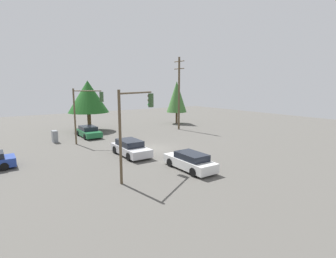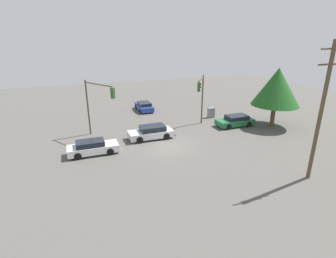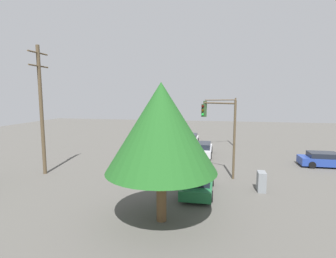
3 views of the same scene
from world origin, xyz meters
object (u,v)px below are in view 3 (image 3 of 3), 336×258
Objects in this scene: sedan_blue at (325,160)px; traffic_signal_main at (223,113)px; sedan_silver at (202,149)px; sedan_white at (191,139)px; traffic_signal_cross at (221,125)px; electrical_cabinet at (261,182)px; sedan_green at (198,183)px.

sedan_blue is 0.71× the size of traffic_signal_main.
sedan_silver is (2.28, 11.06, 0.06)m from sedan_blue.
sedan_white is 0.77× the size of traffic_signal_cross.
sedan_white is 5.49m from traffic_signal_main.
sedan_blue is 9.95m from electrical_cabinet.
traffic_signal_main is 1.01× the size of traffic_signal_cross.
sedan_white reaches higher than electrical_cabinet.
electrical_cabinet is at bearing 14.02° from sedan_green.
traffic_signal_cross is at bearing -64.22° from sedan_blue.
traffic_signal_main is (5.06, -2.13, 3.51)m from sedan_silver.
sedan_white is at bearing 97.55° from sedan_green.
traffic_signal_cross is 5.31m from electrical_cabinet.
traffic_signal_cross is at bearing 70.59° from sedan_green.
sedan_white is 15.50m from sedan_blue.
sedan_green is at bearing -51.33° from sedan_blue.
sedan_silver reaches higher than sedan_white.
sedan_white is 3.47× the size of electrical_cabinet.
traffic_signal_main is at bearing 67.14° from sedan_silver.
electrical_cabinet is (-14.85, -2.39, -3.54)m from traffic_signal_main.
electrical_cabinet is at bearing 111.75° from sedan_white.
sedan_white is 6.53m from sedan_silver.
sedan_white is 17.23m from sedan_green.
sedan_silver is at bearing 24.80° from electrical_cabinet.
traffic_signal_main reaches higher than sedan_blue.
traffic_signal_main reaches higher than sedan_white.
sedan_blue is at bearing 146.57° from sedan_white.
sedan_green is at bearing -87.96° from sedan_silver.
sedan_green is 3.47× the size of electrical_cabinet.
traffic_signal_main is at bearing 163.33° from sedan_white.
sedan_blue is at bearing -41.04° from electrical_cabinet.
sedan_silver is 0.78× the size of traffic_signal_main.
traffic_signal_main is (7.34, 8.93, 3.57)m from sedan_blue.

